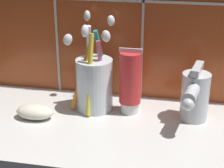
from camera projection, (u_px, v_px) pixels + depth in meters
sink_counter at (121, 131)px, 69.67cm from camera, size 73.24×28.78×2.00cm
toothbrush_cup at (94, 81)px, 73.88cm from camera, size 9.40×11.78×19.08cm
toothpaste_tube at (130, 82)px, 72.28cm from camera, size 4.48×4.26×13.22cm
sink_faucet at (194, 95)px, 69.59cm from camera, size 5.30×11.44×10.83cm
soap_bar at (35, 111)px, 72.04cm from camera, size 7.35×4.24×2.77cm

